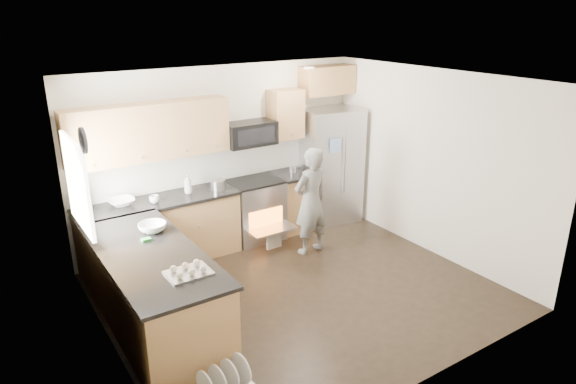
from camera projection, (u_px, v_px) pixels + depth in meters
ground at (299, 291)px, 6.42m from camera, size 4.50×4.50×0.00m
room_shell at (297, 163)px, 5.85m from camera, size 4.54×4.04×2.62m
back_cabinet_run at (194, 189)px, 7.16m from camera, size 4.45×0.64×2.50m
peninsula at (154, 290)px, 5.55m from camera, size 0.96×2.36×1.02m
stove_range at (255, 196)px, 7.70m from camera, size 0.76×0.97×1.79m
refrigerator at (330, 165)px, 8.36m from camera, size 1.02×0.85×1.85m
person at (311, 201)px, 7.22m from camera, size 0.60×0.43×1.56m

